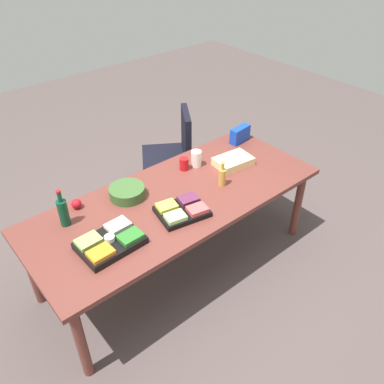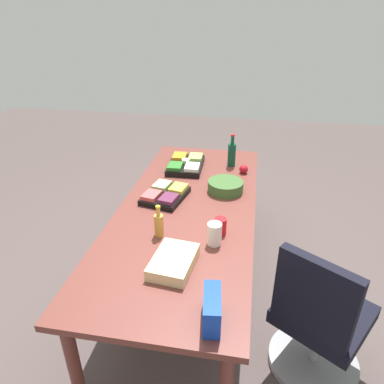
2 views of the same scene
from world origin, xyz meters
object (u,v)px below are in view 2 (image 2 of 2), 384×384
object	(u,v)px
chip_bag_blue	(212,309)
salad_bowl	(225,186)
sheet_cake	(174,262)
apple_red	(244,169)
fruit_platter	(165,194)
red_solo_cup	(220,226)
wine_bottle	(232,154)
veggie_tray	(186,164)
mayo_jar	(214,234)
dressing_bottle	(159,224)
office_chair	(318,327)
conference_table	(187,214)

from	to	relation	value
chip_bag_blue	salad_bowl	distance (m)	1.31
sheet_cake	apple_red	bearing A→B (deg)	166.27
fruit_platter	red_solo_cup	size ratio (longest dim) A/B	3.71
wine_bottle	chip_bag_blue	xyz separation A→B (m)	(1.83, 0.05, -0.04)
fruit_platter	red_solo_cup	bearing A→B (deg)	49.41
apple_red	veggie_tray	xyz separation A→B (m)	(-0.02, -0.52, -0.00)
salad_bowl	sheet_cake	bearing A→B (deg)	-11.76
veggie_tray	wine_bottle	bearing A→B (deg)	107.94
wine_bottle	fruit_platter	distance (m)	0.85
chip_bag_blue	mayo_jar	size ratio (longest dim) A/B	1.53
salad_bowl	wine_bottle	bearing A→B (deg)	179.37
dressing_bottle	veggie_tray	size ratio (longest dim) A/B	0.50
veggie_tray	fruit_platter	bearing A→B (deg)	-4.41
dressing_bottle	apple_red	world-z (taller)	dressing_bottle
office_chair	mayo_jar	distance (m)	0.82
dressing_bottle	veggie_tray	distance (m)	1.07
wine_bottle	dressing_bottle	world-z (taller)	wine_bottle
dressing_bottle	veggie_tray	world-z (taller)	dressing_bottle
wine_bottle	red_solo_cup	bearing A→B (deg)	0.76
conference_table	salad_bowl	bearing A→B (deg)	139.23
conference_table	chip_bag_blue	distance (m)	1.08
wine_bottle	apple_red	size ratio (longest dim) A/B	3.94
chip_bag_blue	fruit_platter	bearing A→B (deg)	-155.95
office_chair	mayo_jar	size ratio (longest dim) A/B	6.65
conference_table	sheet_cake	bearing A→B (deg)	4.25
wine_bottle	apple_red	distance (m)	0.21
conference_table	wine_bottle	xyz separation A→B (m)	(-0.81, 0.26, 0.18)
sheet_cake	fruit_platter	bearing A→B (deg)	-162.74
apple_red	red_solo_cup	distance (m)	0.97
apple_red	salad_bowl	world-z (taller)	salad_bowl
chip_bag_blue	mayo_jar	distance (m)	0.61
salad_bowl	veggie_tray	xyz separation A→B (m)	(-0.39, -0.40, -0.01)
mayo_jar	salad_bowl	xyz separation A→B (m)	(-0.71, 0.00, -0.03)
dressing_bottle	sheet_cake	bearing A→B (deg)	29.04
conference_table	dressing_bottle	distance (m)	0.43
conference_table	office_chair	size ratio (longest dim) A/B	2.51
apple_red	wine_bottle	bearing A→B (deg)	-141.06
office_chair	red_solo_cup	bearing A→B (deg)	-117.32
apple_red	veggie_tray	distance (m)	0.52
office_chair	fruit_platter	bearing A→B (deg)	-123.46
sheet_cake	veggie_tray	xyz separation A→B (m)	(-1.35, -0.19, 0.00)
sheet_cake	salad_bowl	distance (m)	0.99
mayo_jar	red_solo_cup	size ratio (longest dim) A/B	1.30
sheet_cake	mayo_jar	bearing A→B (deg)	142.39
veggie_tray	red_solo_cup	world-z (taller)	red_solo_cup
salad_bowl	office_chair	bearing A→B (deg)	35.28
chip_bag_blue	apple_red	bearing A→B (deg)	177.71
chip_bag_blue	salad_bowl	world-z (taller)	chip_bag_blue
veggie_tray	chip_bag_blue	bearing A→B (deg)	14.93
red_solo_cup	veggie_tray	bearing A→B (deg)	-156.97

